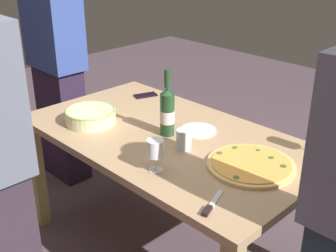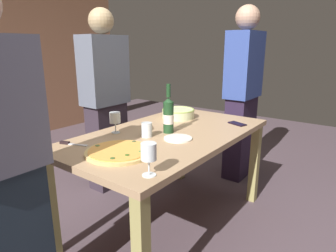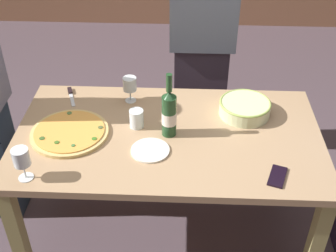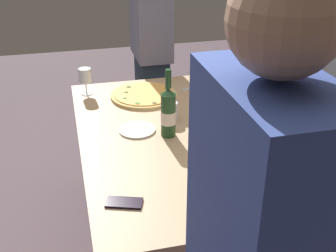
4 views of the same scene
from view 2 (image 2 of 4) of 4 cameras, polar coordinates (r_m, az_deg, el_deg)
ground_plane at (r=2.46m, az=-0.00°, el=-18.25°), size 8.00×8.00×0.00m
dining_table at (r=2.17m, az=-0.00°, el=-3.64°), size 1.60×0.90×0.75m
pizza at (r=1.76m, az=-9.37°, el=-4.89°), size 0.40×0.40×0.03m
serving_bowl at (r=2.56m, az=2.00°, el=2.54°), size 0.28×0.28×0.08m
wine_bottle at (r=2.11m, az=0.18°, el=2.17°), size 0.08×0.08×0.35m
wine_glass_near_pizza at (r=1.41m, az=-3.77°, el=-5.15°), size 0.08×0.08×0.17m
wine_glass_by_bottle at (r=2.14m, az=-10.23°, el=1.39°), size 0.08×0.08×0.15m
cup_amber at (r=2.03m, az=-4.13°, el=-0.74°), size 0.08×0.08×0.10m
side_plate at (r=1.99m, az=1.95°, el=-2.41°), size 0.19×0.19×0.01m
cell_phone at (r=2.43m, az=13.27°, el=0.43°), size 0.11×0.16×0.01m
pizza_knife at (r=1.99m, az=-18.49°, el=-3.24°), size 0.09×0.19×0.02m
person_guest_left at (r=2.83m, az=-12.01°, el=4.70°), size 0.43×0.24×1.68m
person_guest_right at (r=3.09m, az=14.25°, el=5.97°), size 0.43×0.24×1.73m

